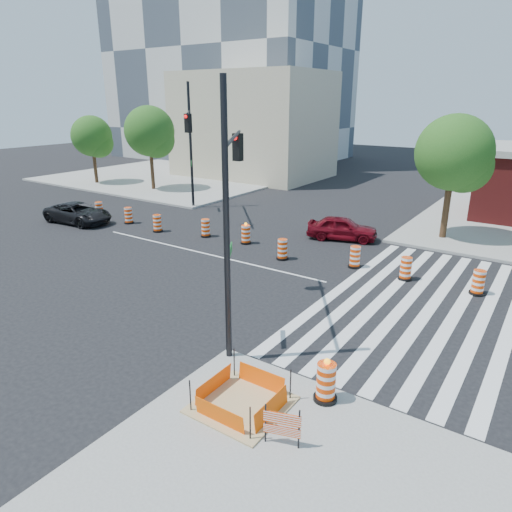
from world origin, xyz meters
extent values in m
plane|color=black|center=(0.00, 0.00, 0.00)|extent=(120.00, 120.00, 0.00)
cube|color=gray|center=(-18.00, 18.00, 0.07)|extent=(22.00, 22.00, 0.15)
cube|color=silver|center=(7.80, 0.00, 0.01)|extent=(0.45, 13.50, 0.01)
cube|color=silver|center=(8.70, 0.00, 0.01)|extent=(0.45, 13.50, 0.01)
cube|color=silver|center=(9.60, 0.00, 0.01)|extent=(0.45, 13.50, 0.01)
cube|color=silver|center=(10.50, 0.00, 0.01)|extent=(0.45, 13.50, 0.01)
cube|color=silver|center=(11.40, 0.00, 0.01)|extent=(0.45, 13.50, 0.01)
cube|color=silver|center=(12.30, 0.00, 0.01)|extent=(0.45, 13.50, 0.01)
cube|color=silver|center=(13.20, 0.00, 0.01)|extent=(0.45, 13.50, 0.01)
cube|color=silver|center=(14.10, 0.00, 0.01)|extent=(0.45, 13.50, 0.01)
cube|color=silver|center=(0.00, 0.00, 0.01)|extent=(14.00, 0.12, 0.01)
cube|color=tan|center=(9.00, -9.00, 0.17)|extent=(2.20, 2.20, 0.05)
cube|color=#FA5605|center=(9.00, -9.90, 0.43)|extent=(1.44, 0.02, 0.55)
cube|color=#FA5605|center=(9.00, -8.10, 0.43)|extent=(1.44, 0.02, 0.55)
cube|color=#FA5605|center=(8.10, -9.00, 0.43)|extent=(0.02, 1.44, 0.55)
cube|color=#FA5605|center=(9.90, -9.00, 0.43)|extent=(0.02, 1.44, 0.55)
cylinder|color=black|center=(8.10, -9.90, 0.60)|extent=(0.04, 0.04, 0.90)
cylinder|color=black|center=(9.90, -9.90, 0.60)|extent=(0.04, 0.04, 0.90)
cylinder|color=black|center=(8.10, -8.10, 0.60)|extent=(0.04, 0.04, 0.90)
cylinder|color=black|center=(9.90, -8.10, 0.60)|extent=(0.04, 0.04, 0.90)
cube|color=#BAAF8E|center=(-12.00, 22.00, 5.00)|extent=(14.00, 10.00, 10.00)
imported|color=#600811|center=(4.89, 6.26, 0.66)|extent=(4.16, 2.65, 1.32)
imported|color=black|center=(-10.53, 0.17, 0.64)|extent=(4.76, 2.49, 1.28)
cylinder|color=black|center=(7.28, -7.27, 4.14)|extent=(0.18, 0.18, 7.97)
cylinder|color=black|center=(5.67, -4.76, 6.33)|extent=(3.33, 5.10, 0.12)
cube|color=black|center=(4.54, -2.99, 5.83)|extent=(0.32, 0.28, 1.00)
sphere|color=#FF0C0C|center=(4.54, -3.17, 6.18)|extent=(0.18, 0.18, 0.18)
cube|color=#0C591E|center=(6.74, -6.43, 3.14)|extent=(0.68, 1.03, 0.25)
cylinder|color=black|center=(-7.39, 7.57, 4.38)|extent=(0.19, 0.19, 8.47)
cylinder|color=black|center=(-5.29, 5.19, 6.71)|extent=(4.29, 4.85, 0.13)
cube|color=black|center=(-3.82, 3.52, 6.18)|extent=(0.34, 0.30, 1.06)
sphere|color=#FF0C0C|center=(-3.82, 3.34, 6.55)|extent=(0.19, 0.19, 0.19)
cube|color=#0C591E|center=(-6.69, 6.78, 3.33)|extent=(0.87, 0.98, 0.26)
cylinder|color=black|center=(10.65, -7.60, 0.20)|extent=(0.62, 0.62, 0.10)
cylinder|color=#EE3F05|center=(10.65, -7.60, 0.72)|extent=(0.50, 0.50, 0.98)
sphere|color=#FF990C|center=(10.65, -7.60, 1.28)|extent=(0.17, 0.17, 0.17)
cube|color=#EE3F05|center=(10.57, -9.62, 0.85)|extent=(0.82, 0.30, 0.28)
cube|color=#EE3F05|center=(10.57, -9.62, 0.53)|extent=(0.82, 0.30, 0.22)
cylinder|color=black|center=(10.20, -9.74, 0.65)|extent=(0.04, 0.04, 1.00)
cylinder|color=black|center=(10.93, -9.50, 0.65)|extent=(0.04, 0.04, 1.00)
cylinder|color=#382314|center=(-21.28, 9.79, 1.93)|extent=(0.30, 0.30, 3.85)
sphere|color=#184F16|center=(-21.28, 9.79, 4.33)|extent=(3.61, 3.61, 3.61)
sphere|color=#184F16|center=(-20.81, 10.07, 3.73)|extent=(2.65, 2.65, 2.65)
sphere|color=#184F16|center=(-21.66, 9.60, 3.97)|extent=(2.41, 2.41, 2.41)
cylinder|color=#382314|center=(-14.61, 10.56, 2.21)|extent=(0.30, 0.30, 4.41)
sphere|color=#184F16|center=(-14.61, 10.56, 4.96)|extent=(4.13, 4.13, 4.13)
sphere|color=#184F16|center=(-14.15, 10.84, 4.27)|extent=(3.03, 3.03, 3.03)
sphere|color=#184F16|center=(-14.99, 10.37, 4.55)|extent=(2.76, 2.76, 2.76)
cylinder|color=#382314|center=(9.58, 9.45, 2.14)|extent=(0.35, 0.35, 4.28)
sphere|color=#184F16|center=(9.58, 9.45, 4.82)|extent=(4.01, 4.01, 4.01)
sphere|color=#184F16|center=(10.13, 9.78, 4.15)|extent=(2.94, 2.94, 2.94)
sphere|color=#184F16|center=(9.14, 9.23, 4.42)|extent=(2.68, 2.68, 2.68)
cylinder|color=black|center=(-10.62, 1.86, 0.05)|extent=(0.60, 0.60, 0.10)
cylinder|color=#EE3F05|center=(-10.62, 1.86, 0.55)|extent=(0.48, 0.48, 0.95)
cylinder|color=black|center=(-7.76, 1.88, 0.05)|extent=(0.60, 0.60, 0.10)
cylinder|color=#EE3F05|center=(-7.76, 1.88, 0.55)|extent=(0.48, 0.48, 0.95)
cylinder|color=black|center=(-4.84, 1.54, 0.05)|extent=(0.60, 0.60, 0.10)
cylinder|color=#EE3F05|center=(-4.84, 1.54, 0.55)|extent=(0.48, 0.48, 0.95)
cylinder|color=black|center=(-1.80, 2.37, 0.05)|extent=(0.60, 0.60, 0.10)
cylinder|color=#EE3F05|center=(-1.80, 2.37, 0.55)|extent=(0.48, 0.48, 0.95)
cylinder|color=black|center=(0.87, 2.60, 0.05)|extent=(0.60, 0.60, 0.10)
cylinder|color=#EE3F05|center=(0.87, 2.60, 0.55)|extent=(0.48, 0.48, 0.95)
sphere|color=#FF990C|center=(0.87, 2.60, 1.10)|extent=(0.16, 0.16, 0.16)
cylinder|color=black|center=(3.86, 1.50, 0.05)|extent=(0.60, 0.60, 0.10)
cylinder|color=#EE3F05|center=(3.86, 1.50, 0.55)|extent=(0.48, 0.48, 0.95)
cylinder|color=black|center=(7.26, 2.43, 0.05)|extent=(0.60, 0.60, 0.10)
cylinder|color=#EE3F05|center=(7.26, 2.43, 0.55)|extent=(0.48, 0.48, 0.95)
cylinder|color=black|center=(9.70, 2.23, 0.05)|extent=(0.60, 0.60, 0.10)
cylinder|color=#EE3F05|center=(9.70, 2.23, 0.55)|extent=(0.48, 0.48, 0.95)
cylinder|color=black|center=(12.60, 2.29, 0.05)|extent=(0.60, 0.60, 0.10)
cylinder|color=#EE3F05|center=(12.60, 2.29, 0.55)|extent=(0.48, 0.48, 0.95)
camera|label=1|loc=(14.77, -16.81, 7.53)|focal=32.00mm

